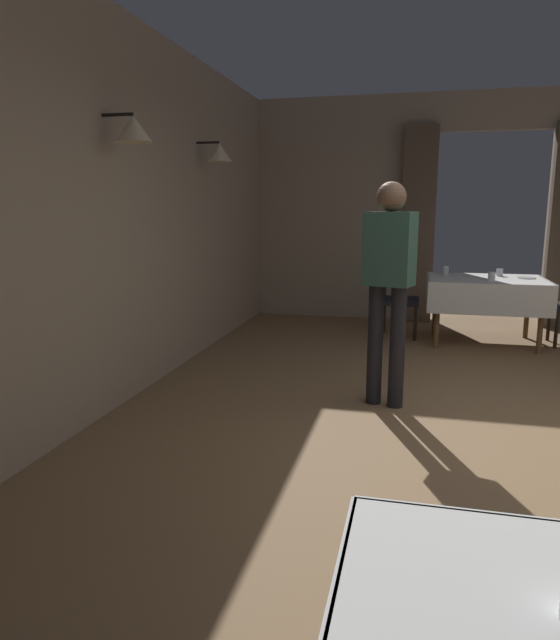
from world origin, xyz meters
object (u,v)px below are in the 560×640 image
at_px(plate_mid_a, 526,278).
at_px(glass_mid_b, 500,272).
at_px(glass_mid_c, 492,276).
at_px(glass_mid_d, 445,270).
at_px(person_waiter_by_doorway, 389,276).
at_px(dining_table_mid, 486,288).
at_px(chair_mid_left, 393,294).

distance_m(plate_mid_a, glass_mid_b, 0.31).
bearing_deg(glass_mid_c, glass_mid_d, 132.76).
relative_size(glass_mid_d, person_waiter_by_doorway, 0.06).
height_order(dining_table_mid, plate_mid_a, plate_mid_a).
relative_size(chair_mid_left, glass_mid_c, 8.89).
relative_size(glass_mid_c, glass_mid_d, 0.96).
distance_m(chair_mid_left, glass_mid_c, 1.16).
distance_m(chair_mid_left, plate_mid_a, 1.49).
bearing_deg(glass_mid_b, glass_mid_c, -105.55).
bearing_deg(chair_mid_left, glass_mid_c, -20.83).
relative_size(chair_mid_left, plate_mid_a, 4.63).
height_order(chair_mid_left, glass_mid_d, chair_mid_left).
distance_m(dining_table_mid, person_waiter_by_doorway, 2.61).
relative_size(glass_mid_b, glass_mid_d, 0.77).
distance_m(glass_mid_b, glass_mid_d, 0.61).
distance_m(chair_mid_left, glass_mid_d, 0.66).
bearing_deg(plate_mid_a, person_waiter_by_doorway, -119.65).
bearing_deg(dining_table_mid, chair_mid_left, 173.60).
bearing_deg(dining_table_mid, glass_mid_c, -86.09).
distance_m(glass_mid_b, glass_mid_c, 0.56).
bearing_deg(glass_mid_b, glass_mid_d, -176.18).
xyz_separation_m(dining_table_mid, glass_mid_b, (0.17, 0.26, 0.15)).
distance_m(plate_mid_a, person_waiter_by_doorway, 2.87).
xyz_separation_m(dining_table_mid, glass_mid_d, (-0.44, 0.22, 0.16)).
height_order(glass_mid_c, person_waiter_by_doorway, person_waiter_by_doorway).
relative_size(plate_mid_a, glass_mid_b, 2.39).
xyz_separation_m(plate_mid_a, glass_mid_c, (-0.42, -0.38, 0.05)).
height_order(glass_mid_b, person_waiter_by_doorway, person_waiter_by_doorway).
bearing_deg(glass_mid_d, plate_mid_a, -8.00).
xyz_separation_m(glass_mid_d, person_waiter_by_doorway, (-0.53, -2.61, 0.22)).
xyz_separation_m(dining_table_mid, person_waiter_by_doorway, (-0.98, -2.39, 0.38)).
bearing_deg(person_waiter_by_doorway, glass_mid_c, 64.67).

